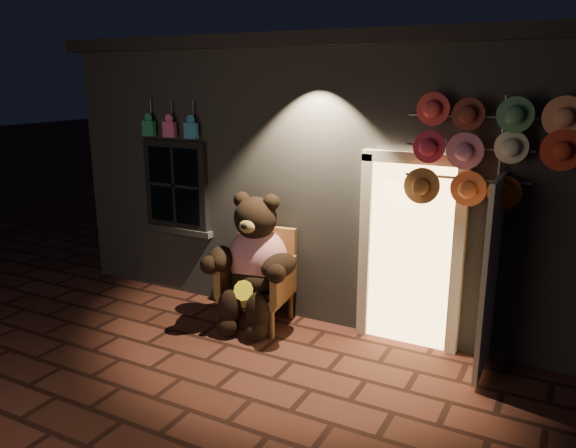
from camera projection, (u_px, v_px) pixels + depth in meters
The scene contains 5 objects.
ground at pixel (239, 369), 5.86m from camera, with size 60.00×60.00×0.00m, color #52291F.
shop_building at pixel (374, 158), 8.83m from camera, with size 7.30×5.95×3.51m.
wicker_armchair at pixel (260, 277), 6.90m from camera, with size 0.88×0.81×1.17m.
teddy_bear at pixel (254, 263), 6.71m from camera, with size 1.20×0.98×1.66m.
hat_rack at pixel (484, 149), 5.44m from camera, with size 1.64×0.22×2.82m.
Camera 1 is at (2.94, -4.43, 2.96)m, focal length 35.00 mm.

